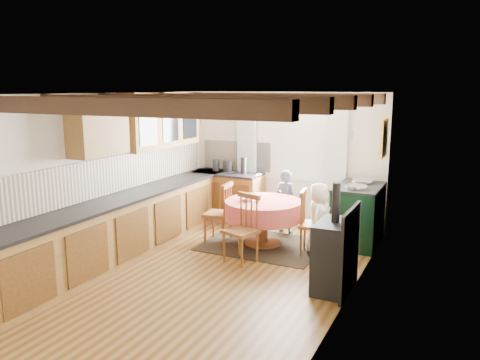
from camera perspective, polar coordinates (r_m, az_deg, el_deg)
The scene contains 41 objects.
floor at distance 6.52m, azimuth -3.12°, elevation -11.21°, with size 3.60×5.50×0.00m, color olive.
ceiling at distance 6.03m, azimuth -3.36°, elevation 10.39°, with size 3.60×5.50×0.00m, color white.
wall_back at distance 8.64m, azimuth 5.64°, elevation 2.57°, with size 3.60×0.00×2.40m, color silver.
wall_front at distance 4.07m, azimuth -22.50°, elevation -8.00°, with size 3.60×0.00×2.40m, color silver.
wall_left at distance 7.20m, azimuth -15.87°, elevation 0.49°, with size 0.00×5.50×2.40m, color silver.
wall_right at distance 5.54m, azimuth 13.30°, elevation -2.49°, with size 0.00×5.50×2.40m, color silver.
beam_a at distance 4.40m, azimuth -16.25°, elevation 8.54°, with size 3.60×0.16×0.16m, color black.
beam_b at distance 5.18m, azimuth -8.79°, elevation 9.17°, with size 3.60×0.16×0.16m, color black.
beam_c at distance 6.04m, azimuth -3.35°, elevation 9.53°, with size 3.60×0.16×0.16m, color black.
beam_d at distance 6.93m, azimuth 0.73°, elevation 9.75°, with size 3.60×0.16×0.16m, color black.
beam_e at distance 7.84m, azimuth 3.87°, elevation 9.88°, with size 3.60×0.16×0.16m, color black.
splash_left at distance 7.41m, azimuth -14.23°, elevation 0.86°, with size 0.02×4.50×0.55m, color beige.
splash_back at distance 9.01m, azimuth -0.39°, elevation 2.97°, with size 1.40×0.02×0.55m, color beige.
base_cabinet_left at distance 7.18m, azimuth -13.75°, elevation -5.67°, with size 0.60×5.30×0.88m, color olive.
base_cabinet_back at distance 8.92m, azimuth -1.47°, elevation -2.07°, with size 1.30×0.60×0.88m, color olive.
worktop_left at distance 7.05m, azimuth -13.79°, elevation -2.11°, with size 0.64×5.30×0.04m, color black.
worktop_back at distance 8.81m, azimuth -1.54°, elevation 0.81°, with size 1.30×0.64×0.04m, color black.
wall_cabinet_glass at distance 7.94m, azimuth -9.46°, elevation 7.17°, with size 0.34×1.80×0.90m, color olive.
wall_cabinet_solid at distance 6.77m, azimuth -16.79°, elevation 5.78°, with size 0.34×0.90×0.70m, color olive.
window_frame at distance 8.54m, azimuth 6.29°, elevation 5.17°, with size 1.34×0.03×1.54m, color white.
window_pane at distance 8.54m, azimuth 6.30°, elevation 5.17°, with size 1.20×0.01×1.40m, color white.
curtain_left at distance 8.84m, azimuth 0.83°, elevation 2.17°, with size 0.35×0.10×2.10m, color silver.
curtain_right at distance 8.28m, azimuth 11.56°, elevation 1.33°, with size 0.35×0.10×2.10m, color silver.
curtain_rod at distance 8.42m, azimuth 6.18°, elevation 9.18°, with size 0.03×0.03×2.00m, color black.
wall_picture at distance 7.70m, azimuth 17.02°, elevation 4.85°, with size 0.04×0.50×0.60m, color gold.
wall_plate at distance 8.25m, azimuth 12.52°, elevation 5.46°, with size 0.30×0.30×0.02m, color silver.
rug at distance 7.61m, azimuth 2.78°, elevation -7.84°, with size 1.83×1.42×0.01m, color #31281B.
dining_table at distance 7.50m, azimuth 2.80°, elevation -5.24°, with size 1.21×1.21×0.73m, color #DC4233, non-canonical shape.
chair_near at distance 6.75m, azimuth 0.08°, elevation -5.93°, with size 0.43×0.45×0.99m, color brown, non-canonical shape.
chair_left at distance 7.70m, azimuth -2.68°, elevation -3.85°, with size 0.42×0.44×0.98m, color brown, non-canonical shape.
chair_right at distance 7.17m, azimuth 8.92°, elevation -5.11°, with size 0.42×0.44×0.98m, color brown, non-canonical shape.
aga_range at distance 7.76m, azimuth 14.07°, elevation -4.06°, with size 0.69×1.06×0.98m, color black, non-canonical shape.
cast_iron_stove at distance 5.90m, azimuth 11.36°, elevation -6.82°, with size 0.41×0.68×1.36m, color black, non-canonical shape.
child_far at distance 8.12m, azimuth 5.57°, elevation -2.62°, with size 0.40×0.27×1.11m, color #425266.
child_right at distance 7.23m, azimuth 9.48°, elevation -4.54°, with size 0.53×0.34×1.08m, color white.
bowl_a at distance 7.39m, azimuth 0.77°, elevation -2.32°, with size 0.21×0.21×0.05m, color silver.
bowl_b at distance 7.62m, azimuth 1.11°, elevation -1.89°, with size 0.19×0.19×0.06m, color silver.
cup at distance 7.37m, azimuth 2.22°, elevation -2.25°, with size 0.09×0.09×0.08m, color silver.
canister_tall at distance 8.95m, azimuth -2.91°, elevation 1.82°, with size 0.13×0.13×0.22m, color #262628.
canister_wide at distance 8.87m, azimuth -1.49°, elevation 1.68°, with size 0.18×0.18×0.20m, color #262628.
canister_slim at distance 8.64m, azimuth 0.44°, elevation 1.78°, with size 0.11×0.11×0.31m, color #262628.
Camera 1 is at (2.93, -5.27, 2.47)m, focal length 35.30 mm.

